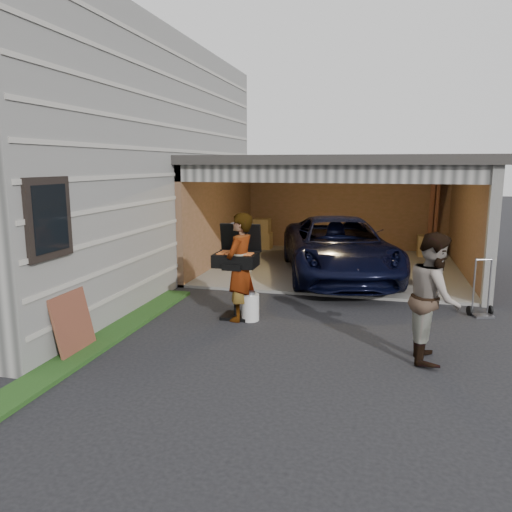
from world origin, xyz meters
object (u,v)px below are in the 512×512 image
Objects in this scene: minivan at (338,250)px; propane_tank at (250,307)px; woman at (240,267)px; hand_truck at (482,305)px; bbq_grill at (236,263)px; man at (433,297)px; plywood_panel at (73,324)px.

minivan reaches higher than propane_tank.
propane_tank is at bearing 101.66° from woman.
woman is 1.80× the size of hand_truck.
bbq_grill is at bearing -127.36° from minivan.
hand_truck is at bearing -24.93° from man.
plywood_panel is at bearing -29.96° from woman.
woman reaches higher than bbq_grill.
propane_tank is 4.20m from hand_truck.
woman is 4.01× the size of propane_tank.
bbq_grill reaches higher than propane_tank.
minivan is at bearing 66.73° from bbq_grill.
propane_tank is 0.45× the size of hand_truck.
man reaches higher than bbq_grill.
plywood_panel reaches higher than propane_tank.
plywood_panel is (-1.80, -2.26, -0.54)m from bbq_grill.
plywood_panel is 6.98m from hand_truck.
man is 1.09× the size of bbq_grill.
minivan is 3.67m from hand_truck.
woman is at bearing -52.34° from bbq_grill.
man reaches higher than hand_truck.
woman is at bearing 178.42° from hand_truck.
minivan is at bearing 170.59° from woman.
man is 1.98× the size of plywood_panel.
hand_truck reaches higher than plywood_panel.
woman is at bearing 179.92° from propane_tank.
plywood_panel is at bearing 101.03° from man.
minivan is 10.73× the size of propane_tank.
man is 3.43m from bbq_grill.
hand_truck is (2.79, -2.33, -0.50)m from minivan.
man reaches higher than minivan.
bbq_grill reaches higher than minivan.
minivan is 2.67× the size of woman.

